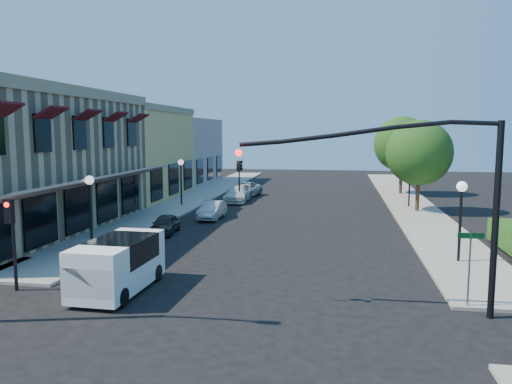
% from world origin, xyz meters
% --- Properties ---
extents(ground, '(120.00, 120.00, 0.00)m').
position_xyz_m(ground, '(0.00, 0.00, 0.00)').
color(ground, black).
rests_on(ground, ground).
extents(sidewalk_left, '(3.50, 50.00, 0.12)m').
position_xyz_m(sidewalk_left, '(-8.75, 27.00, 0.06)').
color(sidewalk_left, gray).
rests_on(sidewalk_left, ground).
extents(sidewalk_right, '(3.50, 50.00, 0.12)m').
position_xyz_m(sidewalk_right, '(8.75, 27.00, 0.06)').
color(sidewalk_right, gray).
rests_on(sidewalk_right, ground).
extents(curb_red_strip, '(0.25, 10.00, 0.06)m').
position_xyz_m(curb_red_strip, '(-6.90, 8.00, 0.00)').
color(curb_red_strip, maroon).
rests_on(curb_red_strip, ground).
extents(corner_brick_building, '(11.77, 18.20, 8.10)m').
position_xyz_m(corner_brick_building, '(-15.45, 11.00, 4.01)').
color(corner_brick_building, tan).
rests_on(corner_brick_building, ground).
extents(yellow_stucco_building, '(10.00, 12.00, 7.60)m').
position_xyz_m(yellow_stucco_building, '(-15.50, 26.00, 3.80)').
color(yellow_stucco_building, tan).
rests_on(yellow_stucco_building, ground).
extents(pink_stucco_building, '(10.00, 12.00, 7.00)m').
position_xyz_m(pink_stucco_building, '(-15.50, 38.00, 3.50)').
color(pink_stucco_building, tan).
rests_on(pink_stucco_building, ground).
extents(street_tree_a, '(4.56, 4.56, 6.48)m').
position_xyz_m(street_tree_a, '(8.80, 22.00, 4.19)').
color(street_tree_a, '#362115').
rests_on(street_tree_a, ground).
extents(street_tree_b, '(4.94, 4.94, 7.02)m').
position_xyz_m(street_tree_b, '(8.80, 32.00, 4.54)').
color(street_tree_b, '#362115').
rests_on(street_tree_b, ground).
extents(signal_mast_arm, '(8.01, 0.39, 6.00)m').
position_xyz_m(signal_mast_arm, '(5.86, 1.50, 4.09)').
color(signal_mast_arm, black).
rests_on(signal_mast_arm, ground).
extents(secondary_signal, '(0.28, 0.42, 3.32)m').
position_xyz_m(secondary_signal, '(-8.00, 1.41, 2.32)').
color(secondary_signal, black).
rests_on(secondary_signal, ground).
extents(street_name_sign, '(0.80, 0.06, 2.50)m').
position_xyz_m(street_name_sign, '(7.50, 2.20, 1.70)').
color(street_name_sign, '#595B5E').
rests_on(street_name_sign, ground).
extents(lamppost_left_near, '(0.44, 0.44, 3.57)m').
position_xyz_m(lamppost_left_near, '(-8.50, 8.00, 2.74)').
color(lamppost_left_near, black).
rests_on(lamppost_left_near, ground).
extents(lamppost_left_far, '(0.44, 0.44, 3.57)m').
position_xyz_m(lamppost_left_far, '(-8.50, 22.00, 2.74)').
color(lamppost_left_far, black).
rests_on(lamppost_left_far, ground).
extents(lamppost_right_near, '(0.44, 0.44, 3.57)m').
position_xyz_m(lamppost_right_near, '(8.50, 8.00, 2.74)').
color(lamppost_right_near, black).
rests_on(lamppost_right_near, ground).
extents(lamppost_right_far, '(0.44, 0.44, 3.57)m').
position_xyz_m(lamppost_right_far, '(8.50, 24.00, 2.74)').
color(lamppost_right_far, black).
rests_on(lamppost_right_far, ground).
extents(white_van, '(1.98, 4.29, 1.88)m').
position_xyz_m(white_van, '(-4.32, 1.95, 1.09)').
color(white_van, white).
rests_on(white_van, ground).
extents(parked_car_a, '(1.51, 3.16, 1.04)m').
position_xyz_m(parked_car_a, '(-6.20, 12.00, 0.52)').
color(parked_car_a, black).
rests_on(parked_car_a, ground).
extents(parked_car_b, '(1.24, 3.52, 1.16)m').
position_xyz_m(parked_car_b, '(-4.80, 17.03, 0.58)').
color(parked_car_b, '#AEB1B4').
rests_on(parked_car_b, ground).
extents(parked_car_c, '(1.95, 4.41, 1.26)m').
position_xyz_m(parked_car_c, '(-4.80, 25.00, 0.63)').
color(parked_car_c, silver).
rests_on(parked_car_c, ground).
extents(parked_car_d, '(2.68, 4.78, 1.26)m').
position_xyz_m(parked_car_d, '(-4.80, 28.17, 0.63)').
color(parked_car_d, '#AEB1B4').
rests_on(parked_car_d, ground).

